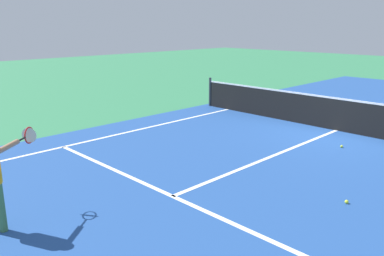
% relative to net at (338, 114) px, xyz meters
% --- Properties ---
extents(ground_plane, '(60.00, 60.00, 0.00)m').
position_rel_net_xyz_m(ground_plane, '(0.00, 0.00, -0.49)').
color(ground_plane, '#337F51').
extents(court_surface_inbounds, '(10.62, 24.40, 0.00)m').
position_rel_net_xyz_m(court_surface_inbounds, '(0.00, 0.00, -0.49)').
color(court_surface_inbounds, '#234C93').
rests_on(court_surface_inbounds, ground_plane).
extents(line_sideline_left, '(0.10, 11.89, 0.01)m').
position_rel_net_xyz_m(line_sideline_left, '(-4.11, -5.95, -0.49)').
color(line_sideline_left, white).
rests_on(line_sideline_left, ground_plane).
extents(line_service_near, '(8.22, 0.10, 0.01)m').
position_rel_net_xyz_m(line_service_near, '(0.00, -6.40, -0.49)').
color(line_service_near, white).
rests_on(line_service_near, ground_plane).
extents(line_center_service, '(0.10, 6.40, 0.01)m').
position_rel_net_xyz_m(line_center_service, '(0.00, -3.20, -0.49)').
color(line_center_service, white).
rests_on(line_center_service, ground_plane).
extents(net, '(10.10, 0.09, 1.07)m').
position_rel_net_xyz_m(net, '(0.00, 0.00, 0.00)').
color(net, '#33383D').
rests_on(net, ground_plane).
extents(tennis_ball_near_net, '(0.07, 0.07, 0.07)m').
position_rel_net_xyz_m(tennis_ball_near_net, '(0.84, -1.48, -0.46)').
color(tennis_ball_near_net, '#CCE033').
rests_on(tennis_ball_near_net, ground_plane).
extents(tennis_ball_mid_court, '(0.07, 0.07, 0.07)m').
position_rel_net_xyz_m(tennis_ball_mid_court, '(2.32, -4.46, -0.46)').
color(tennis_ball_mid_court, '#CCE033').
rests_on(tennis_ball_mid_court, ground_plane).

